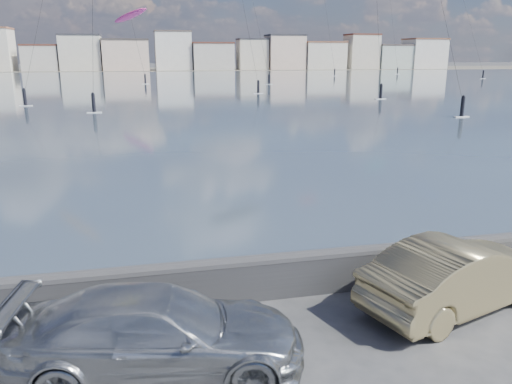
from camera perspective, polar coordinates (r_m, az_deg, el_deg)
ground at (r=9.46m, az=-0.56°, el=-19.86°), size 700.00×700.00×0.00m
bay_water at (r=99.22m, az=-12.14°, el=11.90°), size 500.00×177.00×0.00m
far_shore_strip at (r=207.63m, az=-12.74°, el=13.52°), size 500.00×60.00×0.00m
seawall at (r=11.47m, az=-3.48°, el=-9.82°), size 400.00×0.36×1.08m
far_buildings at (r=193.58m, az=-12.40°, el=15.21°), size 240.79×13.26×14.60m
car_silver at (r=9.27m, az=-11.14°, el=-15.50°), size 5.42×2.87×1.50m
car_champagne at (r=12.02m, az=22.13°, el=-8.71°), size 5.04×3.05×1.57m
kitesurfer_11 at (r=113.09m, az=-14.17°, el=18.91°), size 8.76×16.91×15.09m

